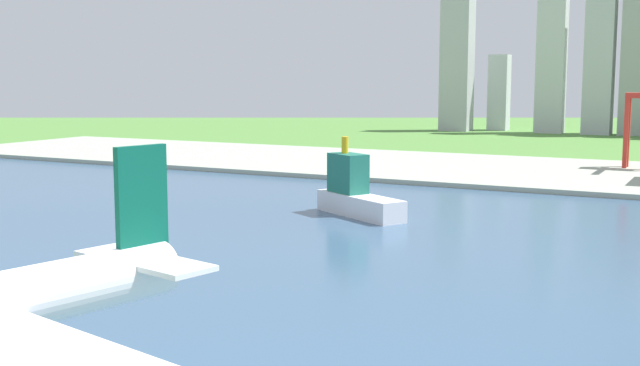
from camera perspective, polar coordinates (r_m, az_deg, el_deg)
The scene contains 5 objects.
ground_plane at distance 245.12m, azimuth 14.27°, elevation -4.72°, with size 2400.00×2400.00×0.00m, color #4E8239.
water_bay at distance 188.80m, azimuth 10.00°, elevation -8.25°, with size 840.00×360.00×0.15m, color #385675.
industrial_pier at distance 429.90m, azimuth 20.15°, elevation 0.42°, with size 840.00×140.00×2.50m, color #9EA794.
ferry_boat at distance 297.94m, azimuth 2.52°, elevation -0.74°, with size 41.55×29.91×28.59m.
distant_skyline at distance 751.72m, azimuth 19.66°, elevation 8.03°, with size 295.29×44.39×158.27m.
Camera 1 is at (53.99, 66.43, 51.10)m, focal length 45.44 mm.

